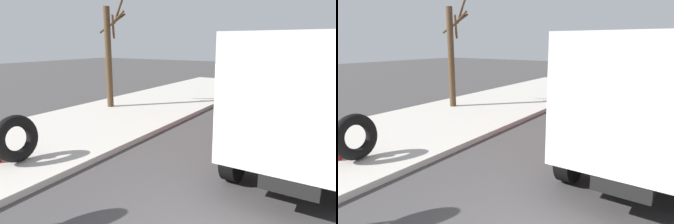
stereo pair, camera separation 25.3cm
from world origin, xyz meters
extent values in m
cylinder|color=red|center=(-0.04, 5.54, 0.51)|extent=(0.11, 0.16, 0.11)
torus|color=black|center=(0.25, 5.33, 0.70)|extent=(1.10, 0.42, 1.11)
cube|color=red|center=(5.60, -0.46, 1.60)|extent=(4.85, 2.60, 1.60)
cube|color=silver|center=(2.01, -0.38, 1.90)|extent=(2.05, 2.54, 2.20)
cube|color=black|center=(4.51, -0.43, 0.67)|extent=(7.02, 1.04, 0.24)
cylinder|color=black|center=(2.23, 0.86, 0.55)|extent=(1.11, 0.32, 1.10)
cylinder|color=black|center=(6.83, 0.77, 0.55)|extent=(1.11, 0.32, 1.10)
cube|color=#237033|center=(14.35, 0.76, 1.60)|extent=(4.82, 2.55, 1.60)
cube|color=black|center=(10.75, 0.73, 1.90)|extent=(2.02, 2.52, 2.20)
cube|color=black|center=(13.25, 0.75, 0.67)|extent=(7.01, 0.97, 0.24)
cylinder|color=black|center=(10.97, -0.52, 0.55)|extent=(1.10, 0.31, 1.10)
cylinder|color=black|center=(10.94, 1.98, 0.55)|extent=(1.10, 0.31, 1.10)
cylinder|color=black|center=(15.57, -0.48, 0.55)|extent=(1.10, 0.31, 1.10)
cylinder|color=black|center=(15.54, 2.02, 0.55)|extent=(1.10, 0.31, 1.10)
cylinder|color=#4C3823|center=(5.93, 7.60, 2.20)|extent=(0.26, 0.26, 4.10)
cylinder|color=#4C3823|center=(6.43, 7.66, 3.70)|extent=(0.22, 1.07, 0.86)
cylinder|color=#4C3823|center=(6.08, 7.41, 3.46)|extent=(0.50, 0.42, 0.94)
cylinder|color=#4C3823|center=(6.41, 7.35, 4.16)|extent=(0.60, 1.06, 1.09)
cylinder|color=#4C3823|center=(6.47, 7.79, 3.62)|extent=(0.49, 1.17, 0.82)
camera|label=1|loc=(-3.43, -0.90, 2.83)|focal=31.42mm
camera|label=2|loc=(-3.29, -1.12, 2.83)|focal=31.42mm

